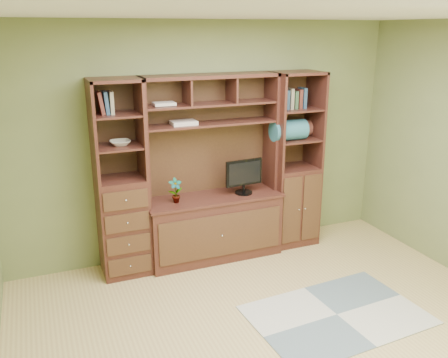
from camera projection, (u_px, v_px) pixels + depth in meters
name	position (u px, v px, depth m)	size (l,w,h in m)	color
room	(298.00, 197.00, 3.55)	(4.60, 4.10, 2.64)	tan
center_hutch	(213.00, 171.00, 5.16)	(1.54, 0.53, 2.05)	#441F17
left_tower	(121.00, 180.00, 4.83)	(0.50, 0.45, 2.05)	#441F17
right_tower	(294.00, 161.00, 5.56)	(0.55, 0.45, 2.05)	#441F17
rug	(337.00, 315.00, 4.33)	(1.55, 1.03, 0.01)	#969B9B
monitor	(244.00, 170.00, 5.26)	(0.44, 0.20, 0.54)	black
orchid	(176.00, 191.00, 5.01)	(0.14, 0.10, 0.27)	#B8683E
magazines	(184.00, 123.00, 4.97)	(0.26, 0.19, 0.04)	beige
bowl	(120.00, 143.00, 4.72)	(0.21, 0.21, 0.05)	beige
blanket_teal	(289.00, 130.00, 5.36)	(0.40, 0.23, 0.23)	#2E6879
blanket_red	(297.00, 129.00, 5.55)	(0.34, 0.19, 0.19)	brown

